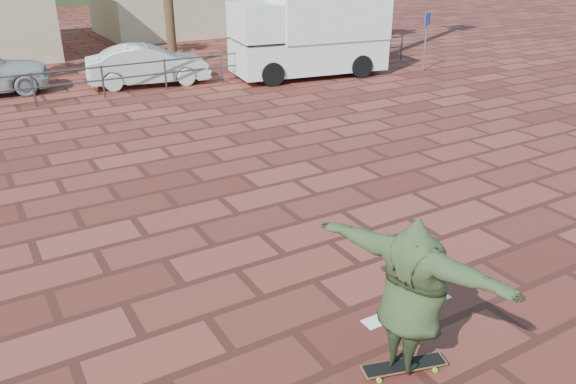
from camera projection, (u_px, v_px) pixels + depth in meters
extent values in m
plane|color=brown|center=(314.00, 281.00, 8.05)|extent=(120.00, 120.00, 0.00)
cube|color=white|center=(407.00, 309.00, 7.43)|extent=(1.40, 0.22, 0.01)
cylinder|color=#47494F|center=(34.00, 90.00, 16.36)|extent=(0.06, 0.06, 1.00)
cylinder|color=#47494F|center=(103.00, 82.00, 17.29)|extent=(0.06, 0.06, 1.00)
cylinder|color=#47494F|center=(165.00, 75.00, 18.21)|extent=(0.06, 0.06, 1.00)
cylinder|color=#47494F|center=(222.00, 68.00, 19.14)|extent=(0.06, 0.06, 1.00)
cylinder|color=#47494F|center=(273.00, 62.00, 20.07)|extent=(0.06, 0.06, 1.00)
cylinder|color=#47494F|center=(320.00, 57.00, 20.99)|extent=(0.06, 0.06, 1.00)
cylinder|color=#47494F|center=(362.00, 52.00, 21.92)|extent=(0.06, 0.06, 1.00)
cylinder|color=#47494F|center=(402.00, 48.00, 22.84)|extent=(0.06, 0.06, 1.00)
cylinder|color=#47494F|center=(101.00, 67.00, 17.11)|extent=(24.00, 0.05, 0.05)
cylinder|color=#47494F|center=(103.00, 80.00, 17.27)|extent=(24.00, 0.05, 0.05)
cube|color=olive|center=(404.00, 365.00, 6.32)|extent=(1.00, 0.48, 0.02)
cube|color=black|center=(404.00, 365.00, 6.31)|extent=(0.96, 0.45, 0.00)
cube|color=silver|center=(376.00, 372.00, 6.25)|extent=(0.10, 0.17, 0.03)
cube|color=silver|center=(431.00, 362.00, 6.40)|extent=(0.10, 0.17, 0.03)
cylinder|color=#8BE02F|center=(379.00, 380.00, 6.18)|extent=(0.07, 0.04, 0.06)
cylinder|color=#8BE02F|center=(372.00, 368.00, 6.35)|extent=(0.07, 0.04, 0.06)
cylinder|color=#8BE02F|center=(435.00, 370.00, 6.33)|extent=(0.07, 0.04, 0.06)
cylinder|color=#8BE02F|center=(427.00, 358.00, 6.50)|extent=(0.07, 0.04, 0.06)
imported|color=#324324|center=(412.00, 296.00, 5.93)|extent=(1.30, 2.36, 1.85)
cube|color=white|center=(308.00, 55.00, 20.12)|extent=(5.62, 2.92, 1.09)
cube|color=white|center=(327.00, 16.00, 19.83)|extent=(4.26, 2.82, 1.49)
cube|color=white|center=(258.00, 21.00, 18.95)|extent=(1.88, 2.39, 1.19)
cube|color=black|center=(240.00, 36.00, 18.91)|extent=(0.30, 1.68, 0.65)
cylinder|color=black|center=(272.00, 74.00, 18.76)|extent=(0.83, 0.39, 0.80)
cylinder|color=black|center=(252.00, 63.00, 20.52)|extent=(0.83, 0.39, 0.80)
cylinder|color=black|center=(361.00, 66.00, 19.93)|extent=(0.83, 0.39, 0.80)
cylinder|color=black|center=(335.00, 56.00, 21.69)|extent=(0.83, 0.39, 0.80)
imported|color=silver|center=(148.00, 65.00, 18.82)|extent=(4.20, 2.11, 1.32)
cylinder|color=gray|center=(425.00, 43.00, 20.75)|extent=(0.06, 0.06, 2.07)
cube|color=#193FB2|center=(428.00, 19.00, 20.40)|extent=(0.40, 0.21, 0.42)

